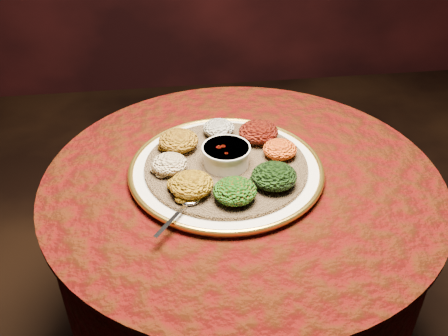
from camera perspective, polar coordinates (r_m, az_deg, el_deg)
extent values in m
cylinder|color=black|center=(1.47, 1.76, -13.36)|extent=(0.12, 0.12, 0.68)
cylinder|color=black|center=(1.22, 2.06, -2.19)|extent=(0.80, 0.80, 0.04)
cylinder|color=#3A0604|center=(1.32, 1.93, -7.19)|extent=(0.93, 0.93, 0.34)
cylinder|color=#3A0604|center=(1.21, 2.09, -1.18)|extent=(0.96, 0.96, 0.01)
cylinder|color=white|center=(1.20, 0.24, -0.27)|extent=(0.55, 0.55, 0.02)
torus|color=gold|center=(1.20, 0.24, 0.00)|extent=(0.47, 0.47, 0.01)
cylinder|color=olive|center=(1.20, 0.24, 0.28)|extent=(0.46, 0.46, 0.01)
cylinder|color=white|center=(1.18, 0.25, 1.43)|extent=(0.11, 0.11, 0.05)
cylinder|color=white|center=(1.17, 0.25, 2.29)|extent=(0.12, 0.12, 0.01)
cylinder|color=#570406|center=(1.17, 0.25, 2.01)|extent=(0.09, 0.09, 0.01)
ellipsoid|color=silver|center=(1.08, -3.93, -3.73)|extent=(0.04, 0.03, 0.01)
cube|color=silver|center=(1.03, -5.98, -5.91)|extent=(0.08, 0.10, 0.00)
ellipsoid|color=beige|center=(1.29, -0.62, 4.59)|extent=(0.08, 0.08, 0.04)
ellipsoid|color=black|center=(1.27, 3.97, 4.14)|extent=(0.10, 0.10, 0.05)
ellipsoid|color=#AF7A0E|center=(1.22, 6.42, 2.15)|extent=(0.08, 0.08, 0.04)
ellipsoid|color=black|center=(1.12, 5.76, -0.93)|extent=(0.10, 0.10, 0.05)
ellipsoid|color=#A9280A|center=(1.07, 1.25, -2.63)|extent=(0.10, 0.09, 0.05)
ellipsoid|color=#AB7C0F|center=(1.09, -3.74, -1.89)|extent=(0.10, 0.09, 0.05)
ellipsoid|color=maroon|center=(1.16, -6.26, 0.48)|extent=(0.08, 0.08, 0.04)
ellipsoid|color=#996912|center=(1.24, -5.22, 3.13)|extent=(0.10, 0.09, 0.05)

